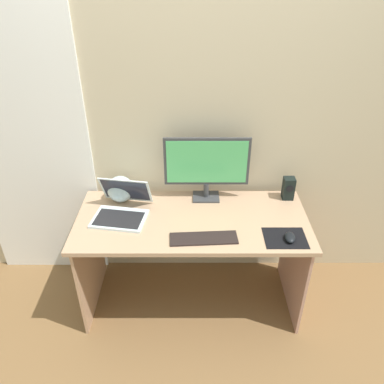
{
  "coord_description": "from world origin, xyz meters",
  "views": [
    {
      "loc": [
        0.0,
        -1.97,
        2.17
      ],
      "look_at": [
        0.0,
        -0.02,
        0.94
      ],
      "focal_mm": 36.02,
      "sensor_mm": 36.0,
      "label": 1
    }
  ],
  "objects_px": {
    "keyboard_external": "(203,238)",
    "fishbowl": "(120,189)",
    "laptop": "(121,209)",
    "monitor": "(206,165)",
    "speaker_right": "(288,188)",
    "mouse": "(290,237)"
  },
  "relations": [
    {
      "from": "monitor",
      "to": "mouse",
      "type": "xyz_separation_m",
      "value": [
        0.48,
        -0.46,
        -0.23
      ]
    },
    {
      "from": "speaker_right",
      "to": "mouse",
      "type": "height_order",
      "value": "speaker_right"
    },
    {
      "from": "speaker_right",
      "to": "mouse",
      "type": "xyz_separation_m",
      "value": [
        -0.08,
        -0.45,
        -0.06
      ]
    },
    {
      "from": "laptop",
      "to": "mouse",
      "type": "xyz_separation_m",
      "value": [
        1.02,
        -0.25,
        -0.03
      ]
    },
    {
      "from": "keyboard_external",
      "to": "fishbowl",
      "type": "bearing_deg",
      "value": 139.07
    },
    {
      "from": "laptop",
      "to": "keyboard_external",
      "type": "bearing_deg",
      "value": -25.29
    },
    {
      "from": "mouse",
      "to": "speaker_right",
      "type": "bearing_deg",
      "value": 87.45
    },
    {
      "from": "monitor",
      "to": "speaker_right",
      "type": "distance_m",
      "value": 0.58
    },
    {
      "from": "speaker_right",
      "to": "fishbowl",
      "type": "height_order",
      "value": "fishbowl"
    },
    {
      "from": "keyboard_external",
      "to": "speaker_right",
      "type": "bearing_deg",
      "value": 33.73
    },
    {
      "from": "speaker_right",
      "to": "fishbowl",
      "type": "bearing_deg",
      "value": -179.04
    },
    {
      "from": "laptop",
      "to": "fishbowl",
      "type": "bearing_deg",
      "value": 100.25
    },
    {
      "from": "monitor",
      "to": "keyboard_external",
      "type": "relative_size",
      "value": 1.4
    },
    {
      "from": "fishbowl",
      "to": "keyboard_external",
      "type": "bearing_deg",
      "value": -37.53
    },
    {
      "from": "speaker_right",
      "to": "mouse",
      "type": "relative_size",
      "value": 1.57
    },
    {
      "from": "monitor",
      "to": "keyboard_external",
      "type": "bearing_deg",
      "value": -93.46
    },
    {
      "from": "monitor",
      "to": "fishbowl",
      "type": "relative_size",
      "value": 3.13
    },
    {
      "from": "monitor",
      "to": "speaker_right",
      "type": "height_order",
      "value": "monitor"
    },
    {
      "from": "speaker_right",
      "to": "monitor",
      "type": "bearing_deg",
      "value": 179.39
    },
    {
      "from": "laptop",
      "to": "fishbowl",
      "type": "height_order",
      "value": "laptop"
    },
    {
      "from": "monitor",
      "to": "mouse",
      "type": "height_order",
      "value": "monitor"
    },
    {
      "from": "laptop",
      "to": "fishbowl",
      "type": "distance_m",
      "value": 0.18
    }
  ]
}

